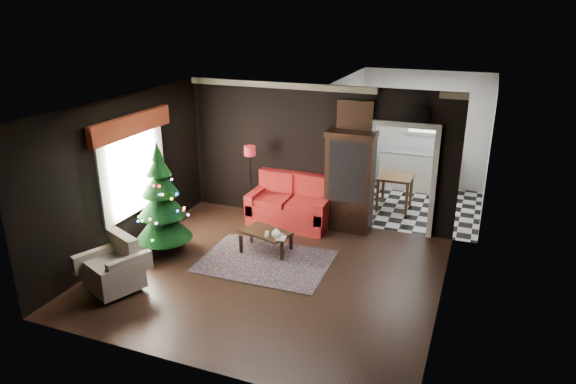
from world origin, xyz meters
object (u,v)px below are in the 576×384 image
at_px(armchair, 113,264).
at_px(kitchen_table, 395,192).
at_px(coffee_table, 266,241).
at_px(wall_clock, 420,114).
at_px(christmas_tree, 161,198).
at_px(teapot, 276,234).
at_px(curio_cabinet, 350,184).
at_px(loveseat, 290,202).
at_px(floor_lamp, 251,181).

distance_m(armchair, kitchen_table, 6.11).
bearing_deg(coffee_table, wall_clock, 36.15).
relative_size(christmas_tree, teapot, 10.37).
bearing_deg(coffee_table, curio_cabinet, 53.55).
xyz_separation_m(armchair, coffee_table, (1.66, 2.11, -0.25)).
distance_m(curio_cabinet, kitchen_table, 1.67).
bearing_deg(kitchen_table, wall_clock, -66.25).
height_order(loveseat, armchair, loveseat).
distance_m(loveseat, coffee_table, 1.33).
xyz_separation_m(floor_lamp, kitchen_table, (2.67, 1.66, -0.45)).
xyz_separation_m(loveseat, floor_lamp, (-0.87, -0.01, 0.33)).
bearing_deg(floor_lamp, coffee_table, -54.98).
xyz_separation_m(floor_lamp, armchair, (-0.76, -3.39, -0.37)).
bearing_deg(kitchen_table, loveseat, -137.49).
bearing_deg(christmas_tree, floor_lamp, 68.81).
bearing_deg(armchair, wall_clock, 67.31).
relative_size(curio_cabinet, teapot, 10.37).
relative_size(floor_lamp, christmas_tree, 0.78).
relative_size(loveseat, teapot, 9.28).
bearing_deg(christmas_tree, curio_cabinet, 38.58).
height_order(coffee_table, kitchen_table, kitchen_table).
height_order(curio_cabinet, coffee_table, curio_cabinet).
relative_size(curio_cabinet, christmas_tree, 1.00).
height_order(loveseat, kitchen_table, loveseat).
height_order(loveseat, coffee_table, loveseat).
height_order(armchair, teapot, armchair).
xyz_separation_m(armchair, teapot, (1.94, 1.91, 0.03)).
distance_m(curio_cabinet, armchair, 4.59).
bearing_deg(teapot, loveseat, 101.91).
relative_size(curio_cabinet, armchair, 2.42).
height_order(floor_lamp, kitchen_table, floor_lamp).
height_order(curio_cabinet, armchair, curio_cabinet).
bearing_deg(curio_cabinet, coffee_table, -126.45).
distance_m(teapot, wall_clock, 3.37).
xyz_separation_m(curio_cabinet, armchair, (-2.78, -3.63, -0.49)).
relative_size(armchair, wall_clock, 2.45).
bearing_deg(wall_clock, armchair, -136.26).
relative_size(christmas_tree, coffee_table, 2.20).
relative_size(loveseat, coffee_table, 1.97).
bearing_deg(coffee_table, armchair, -128.14).
distance_m(curio_cabinet, floor_lamp, 2.03).
distance_m(christmas_tree, coffee_table, 2.00).
distance_m(floor_lamp, kitchen_table, 3.17).
relative_size(curio_cabinet, wall_clock, 5.94).
height_order(loveseat, christmas_tree, christmas_tree).
bearing_deg(floor_lamp, loveseat, 0.78).
bearing_deg(kitchen_table, christmas_tree, -133.26).
bearing_deg(teapot, christmas_tree, -165.55).
xyz_separation_m(curio_cabinet, coffee_table, (-1.12, -1.51, -0.74)).
bearing_deg(kitchen_table, coffee_table, -120.99).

